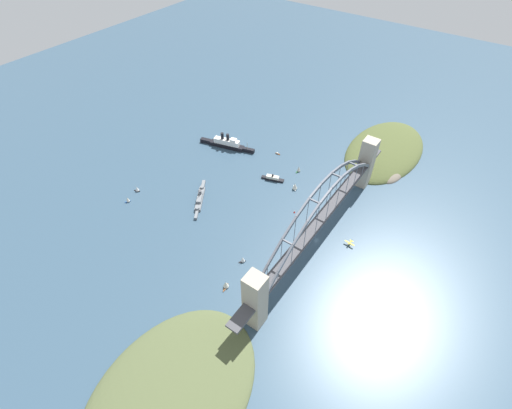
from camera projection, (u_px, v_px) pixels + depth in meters
name	position (u px, v px, depth m)	size (l,w,h in m)	color
ground_plane	(317.00, 240.00, 387.39)	(1400.00, 1400.00, 0.00)	#334C60
harbor_arch_bridge	(321.00, 218.00, 363.62)	(287.59, 16.19, 77.59)	#ADA38E
headland_west_shore	(171.00, 397.00, 276.76)	(154.13, 111.13, 19.57)	#515B38
headland_east_shore	(385.00, 152.00, 499.17)	(162.13, 92.11, 23.70)	#4C562D
ocean_liner	(227.00, 144.00, 503.21)	(25.77, 78.81, 21.44)	black
naval_cruiser	(200.00, 198.00, 429.78)	(56.19, 37.94, 16.56)	slate
harbor_ferry_steamer	(273.00, 178.00, 455.83)	(13.24, 28.68, 8.31)	black
seaplane_taxiing_near_bridge	(350.00, 243.00, 381.24)	(8.17, 10.99, 5.23)	#B7B7B2
small_boat_0	(243.00, 259.00, 364.77)	(6.80, 5.80, 7.76)	black
small_boat_1	(295.00, 186.00, 441.69)	(9.22, 8.72, 10.17)	silver
small_boat_2	(226.00, 284.00, 343.25)	(9.78, 6.36, 9.20)	brown
small_boat_3	(278.00, 154.00, 495.40)	(1.86, 7.25, 2.04)	brown
small_boat_4	(137.00, 189.00, 439.80)	(5.24, 7.33, 8.09)	black
small_boat_5	(128.00, 199.00, 426.70)	(6.51, 5.17, 7.99)	#234C8C
small_boat_6	(247.00, 276.00, 350.62)	(7.69, 4.33, 7.85)	#234C8C
small_boat_7	(299.00, 169.00, 466.44)	(7.93, 5.09, 9.03)	#2D6B3D
channel_marker_buoy	(294.00, 212.00, 415.77)	(2.20, 2.20, 2.75)	red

